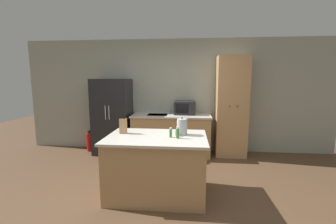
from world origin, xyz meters
TOP-DOWN VIEW (x-y plane):
  - ground_plane at (0.00, 0.00)m, footprint 14.00×14.00m
  - wall_back at (0.00, 2.33)m, footprint 7.20×0.06m
  - refrigerator at (-1.43, 1.97)m, footprint 0.80×0.67m
  - back_counter at (-0.09, 1.98)m, footprint 1.75×0.69m
  - pantry_cabinet at (1.22, 2.04)m, footprint 0.66×0.55m
  - kitchen_island at (-0.15, 0.15)m, footprint 1.43×0.96m
  - microwave at (0.21, 2.10)m, footprint 0.47×0.37m
  - knife_block at (-0.68, 0.29)m, footprint 0.10×0.09m
  - spice_bottle_tall_dark at (0.14, 0.19)m, footprint 0.05×0.05m
  - spice_bottle_short_red at (0.06, 0.12)m, footprint 0.04×0.04m
  - spice_bottle_amber_oil at (0.16, 0.07)m, footprint 0.04×0.04m
  - kettle at (0.21, 0.28)m, footprint 0.15×0.15m
  - fire_extinguisher at (-2.03, 2.00)m, footprint 0.13×0.13m

SIDE VIEW (x-z plane):
  - ground_plane at x=0.00m, z-range 0.00..0.00m
  - fire_extinguisher at x=-2.03m, z-range -0.03..0.47m
  - kitchen_island at x=-0.15m, z-range 0.00..0.88m
  - back_counter at x=-0.09m, z-range 0.00..0.90m
  - refrigerator at x=-1.43m, z-range 0.00..1.70m
  - spice_bottle_tall_dark at x=0.14m, z-range 0.88..0.96m
  - spice_bottle_short_red at x=0.06m, z-range 0.88..1.02m
  - spice_bottle_amber_oil at x=0.16m, z-range 0.88..1.04m
  - knife_block at x=-0.68m, z-range 0.84..1.16m
  - kettle at x=0.21m, z-range 0.87..1.13m
  - microwave at x=0.21m, z-range 0.90..1.20m
  - pantry_cabinet at x=1.22m, z-range 0.00..2.18m
  - wall_back at x=0.00m, z-range 0.00..2.60m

